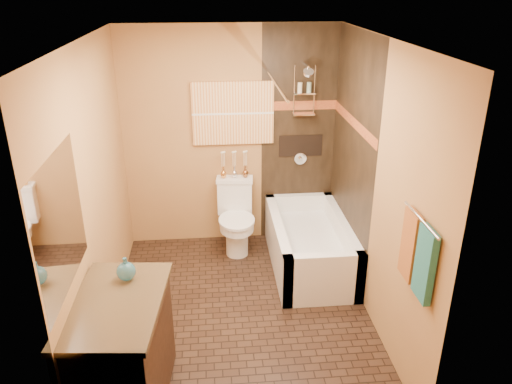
{
  "coord_description": "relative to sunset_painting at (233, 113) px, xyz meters",
  "views": [
    {
      "loc": [
        -0.23,
        -3.9,
        2.94
      ],
      "look_at": [
        0.18,
        0.4,
        1.06
      ],
      "focal_mm": 35.0,
      "sensor_mm": 36.0,
      "label": 1
    }
  ],
  "objects": [
    {
      "name": "teal_bottle",
      "position": [
        -0.91,
        -2.21,
        -0.56
      ],
      "size": [
        0.16,
        0.16,
        0.22
      ],
      "primitive_type": null,
      "rotation": [
        0.0,
        0.0,
        -0.12
      ],
      "color": "#276576",
      "rests_on": "vanity"
    },
    {
      "name": "sunset_painting",
      "position": [
        0.0,
        0.0,
        0.0
      ],
      "size": [
        0.9,
        0.04,
        0.7
      ],
      "primitive_type": "cube",
      "color": "orange",
      "rests_on": "wall_back"
    },
    {
      "name": "wall_left",
      "position": [
        -1.23,
        -1.48,
        -0.3
      ],
      "size": [
        0.02,
        3.0,
        2.5
      ],
      "primitive_type": "cube",
      "color": "#AD7C42",
      "rests_on": "floor"
    },
    {
      "name": "ceiling",
      "position": [
        -0.03,
        -1.48,
        0.95
      ],
      "size": [
        3.0,
        3.0,
        0.0
      ],
      "primitive_type": "plane",
      "color": "silver",
      "rests_on": "wall_back"
    },
    {
      "name": "wall_back",
      "position": [
        -0.03,
        0.02,
        -0.3
      ],
      "size": [
        2.4,
        0.02,
        2.5
      ],
      "primitive_type": "cube",
      "color": "#AD7C42",
      "rests_on": "floor"
    },
    {
      "name": "alcove_niche",
      "position": [
        0.77,
        0.01,
        -0.4
      ],
      "size": [
        0.5,
        0.01,
        0.25
      ],
      "primitive_type": "cube",
      "color": "black",
      "rests_on": "alcove_tile_back"
    },
    {
      "name": "vanity_mirror",
      "position": [
        -1.22,
        -2.48,
        -0.05
      ],
      "size": [
        0.01,
        1.0,
        0.9
      ],
      "primitive_type": "cube",
      "color": "white",
      "rests_on": "wall_left"
    },
    {
      "name": "alcove_tile_back",
      "position": [
        0.74,
        0.01,
        -0.3
      ],
      "size": [
        0.85,
        0.01,
        2.5
      ],
      "primitive_type": "cube",
      "color": "black",
      "rests_on": "wall_back"
    },
    {
      "name": "towel_bar",
      "position": [
        1.12,
        -2.53,
        -0.1
      ],
      "size": [
        0.02,
        0.55,
        0.02
      ],
      "primitive_type": "cylinder",
      "rotation": [
        1.57,
        0.0,
        0.0
      ],
      "color": "silver",
      "rests_on": "wall_right"
    },
    {
      "name": "floor",
      "position": [
        -0.03,
        -1.48,
        -1.55
      ],
      "size": [
        3.0,
        3.0,
        0.0
      ],
      "primitive_type": "plane",
      "color": "black",
      "rests_on": "ground"
    },
    {
      "name": "mosaic_band_back",
      "position": [
        0.74,
        0.0,
        0.07
      ],
      "size": [
        0.85,
        0.01,
        0.1
      ],
      "primitive_type": "cube",
      "color": "maroon",
      "rests_on": "alcove_tile_back"
    },
    {
      "name": "bathtub",
      "position": [
        0.77,
        -0.73,
        -1.33
      ],
      "size": [
        0.8,
        1.5,
        0.55
      ],
      "color": "white",
      "rests_on": "floor"
    },
    {
      "name": "vanity",
      "position": [
        -0.96,
        -2.48,
        -1.1
      ],
      "size": [
        0.71,
        1.07,
        0.89
      ],
      "rotation": [
        0.0,
        0.0,
        -0.1
      ],
      "color": "black",
      "rests_on": "floor"
    },
    {
      "name": "alcove_tile_right",
      "position": [
        1.16,
        -0.73,
        -0.3
      ],
      "size": [
        0.01,
        1.5,
        2.5
      ],
      "primitive_type": "cube",
      "color": "black",
      "rests_on": "wall_right"
    },
    {
      "name": "shower_fixtures",
      "position": [
        0.77,
        -0.1,
        0.12
      ],
      "size": [
        0.24,
        0.33,
        1.16
      ],
      "color": "silver",
      "rests_on": "floor"
    },
    {
      "name": "mosaic_band_right",
      "position": [
        1.15,
        -0.73,
        0.07
      ],
      "size": [
        0.01,
        1.5,
        0.1
      ],
      "primitive_type": "cube",
      "color": "maroon",
      "rests_on": "alcove_tile_right"
    },
    {
      "name": "toilet",
      "position": [
        0.0,
        -0.27,
        -1.14
      ],
      "size": [
        0.43,
        0.63,
        0.82
      ],
      "rotation": [
        0.0,
        0.0,
        -0.1
      ],
      "color": "white",
      "rests_on": "floor"
    },
    {
      "name": "wall_front",
      "position": [
        -0.03,
        -2.98,
        -0.3
      ],
      "size": [
        2.4,
        0.02,
        2.5
      ],
      "primitive_type": "cube",
      "color": "#AD7C42",
      "rests_on": "floor"
    },
    {
      "name": "towel_teal",
      "position": [
        1.13,
        -2.66,
        -0.37
      ],
      "size": [
        0.05,
        0.22,
        0.52
      ],
      "primitive_type": "cube",
      "color": "#1C5F57",
      "rests_on": "towel_bar"
    },
    {
      "name": "curtain_rod",
      "position": [
        0.37,
        -0.73,
        0.47
      ],
      "size": [
        0.03,
        1.55,
        0.03
      ],
      "primitive_type": "cylinder",
      "rotation": [
        1.57,
        0.0,
        0.0
      ],
      "color": "silver",
      "rests_on": "wall_back"
    },
    {
      "name": "towel_rust",
      "position": [
        1.13,
        -2.4,
        -0.37
      ],
      "size": [
        0.05,
        0.22,
        0.52
      ],
      "primitive_type": "cube",
      "color": "#99551B",
      "rests_on": "towel_bar"
    },
    {
      "name": "wall_right",
      "position": [
        1.17,
        -1.48,
        -0.3
      ],
      "size": [
        0.02,
        3.0,
        2.5
      ],
      "primitive_type": "cube",
      "color": "#AD7C42",
      "rests_on": "floor"
    },
    {
      "name": "bud_vases",
      "position": [
        0.0,
        -0.09,
        -0.56
      ],
      "size": [
        0.32,
        0.07,
        0.31
      ],
      "color": "#DD9445",
      "rests_on": "toilet"
    }
  ]
}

